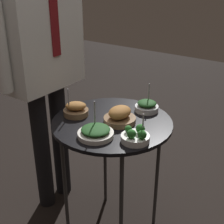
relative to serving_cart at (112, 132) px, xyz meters
name	(u,v)px	position (x,y,z in m)	size (l,w,h in m)	color
serving_cart	(112,132)	(0.00, 0.00, 0.00)	(0.61, 0.61, 0.73)	black
bowl_spinach_front_center	(96,132)	(-0.17, -0.03, 0.08)	(0.17, 0.17, 0.16)	silver
bowl_roast_front_left	(120,116)	(0.01, -0.04, 0.10)	(0.16, 0.16, 0.09)	brown
bowl_broccoli_mid_left	(136,136)	(-0.11, -0.20, 0.09)	(0.13, 0.13, 0.13)	white
bowl_roast_mid_right	(76,110)	(-0.05, 0.20, 0.09)	(0.13, 0.14, 0.15)	brown
bowl_spinach_center	(147,106)	(0.21, -0.08, 0.09)	(0.13, 0.13, 0.14)	silver
waiter_figure	(42,47)	(0.02, 0.49, 0.37)	(0.60, 0.23, 1.64)	black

